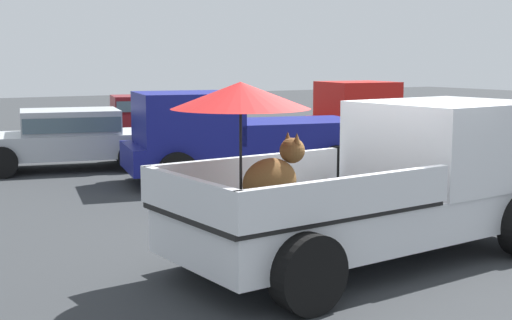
% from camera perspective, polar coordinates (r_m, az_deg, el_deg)
% --- Properties ---
extents(ground_plane, '(80.00, 80.00, 0.00)m').
position_cam_1_polar(ground_plane, '(8.88, 8.94, -7.99)').
color(ground_plane, '#2D3033').
extents(pickup_truck_main, '(5.19, 2.57, 2.21)m').
position_cam_1_polar(pickup_truck_main, '(8.91, 10.75, -1.47)').
color(pickup_truck_main, black).
rests_on(pickup_truck_main, ground).
extents(pickup_truck_red, '(5.07, 2.95, 1.80)m').
position_cam_1_polar(pickup_truck_red, '(14.28, -1.67, 1.79)').
color(pickup_truck_red, black).
rests_on(pickup_truck_red, ground).
extents(pickup_truck_far, '(4.99, 2.65, 1.80)m').
position_cam_1_polar(pickup_truck_far, '(21.17, 10.39, 3.73)').
color(pickup_truck_far, black).
rests_on(pickup_truck_far, ground).
extents(parked_sedan_near, '(4.59, 2.71, 1.33)m').
position_cam_1_polar(parked_sedan_near, '(22.23, -8.56, 3.63)').
color(parked_sedan_near, black).
rests_on(parked_sedan_near, ground).
extents(parked_sedan_far, '(4.58, 2.66, 1.33)m').
position_cam_1_polar(parked_sedan_far, '(16.39, -14.85, 1.87)').
color(parked_sedan_far, black).
rests_on(parked_sedan_far, ground).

